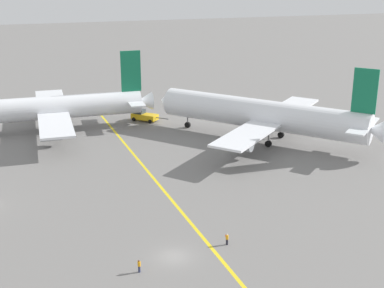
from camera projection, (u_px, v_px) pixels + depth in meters
ground_plane at (174, 257)px, 65.13m from camera, size 600.00×600.00×0.00m
taxiway_stripe at (186, 217)px, 75.51m from camera, size 6.64×119.87×0.01m
airliner_at_gate_left at (45, 109)px, 113.56m from camera, size 47.90×40.45×16.55m
airliner_being_pushed at (263, 115)px, 107.38m from camera, size 37.63×40.53×16.61m
pushback_tug at (144, 116)px, 122.41m from camera, size 7.58×7.48×2.89m
ground_crew_wing_walker_right at (227, 239)px, 67.69m from camera, size 0.36×0.48×1.55m
ground_crew_ramp_agent_by_cones at (139, 266)px, 61.55m from camera, size 0.36×0.50×1.60m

